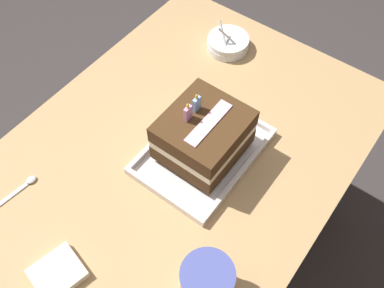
{
  "coord_description": "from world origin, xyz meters",
  "views": [
    {
      "loc": [
        -0.48,
        -0.39,
        1.64
      ],
      "look_at": [
        0.01,
        -0.03,
        0.75
      ],
      "focal_mm": 40.26,
      "sensor_mm": 36.0,
      "label": 1
    }
  ],
  "objects": [
    {
      "name": "ice_cream_tub",
      "position": [
        -0.26,
        -0.26,
        0.78
      ],
      "size": [
        0.11,
        0.11,
        0.12
      ],
      "color": "white",
      "rests_on": "dining_table"
    },
    {
      "name": "ground_plane",
      "position": [
        0.0,
        0.0,
        0.0
      ],
      "size": [
        8.0,
        8.0,
        0.0
      ],
      "primitive_type": "plane",
      "color": "#383333"
    },
    {
      "name": "napkin_pile",
      "position": [
        -0.42,
        0.01,
        0.73
      ],
      "size": [
        0.12,
        0.11,
        0.02
      ],
      "color": "silver",
      "rests_on": "dining_table"
    },
    {
      "name": "birthday_cake",
      "position": [
        0.02,
        -0.05,
        0.8
      ],
      "size": [
        0.2,
        0.18,
        0.17
      ],
      "color": "#442B16",
      "rests_on": "foil_tray"
    },
    {
      "name": "serving_spoon_near_tray",
      "position": [
        -0.32,
        0.24,
        0.72
      ],
      "size": [
        0.13,
        0.03,
        0.01
      ],
      "color": "silver",
      "rests_on": "dining_table"
    },
    {
      "name": "foil_tray",
      "position": [
        0.02,
        -0.06,
        0.73
      ],
      "size": [
        0.33,
        0.24,
        0.02
      ],
      "color": "silver",
      "rests_on": "dining_table"
    },
    {
      "name": "bowl_stack",
      "position": [
        0.38,
        0.11,
        0.74
      ],
      "size": [
        0.13,
        0.13,
        0.09
      ],
      "color": "white",
      "rests_on": "dining_table"
    },
    {
      "name": "dining_table",
      "position": [
        0.0,
        0.0,
        0.61
      ],
      "size": [
        1.06,
        0.79,
        0.72
      ],
      "color": "tan",
      "rests_on": "ground_plane"
    }
  ]
}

